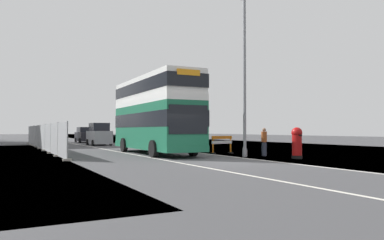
{
  "coord_description": "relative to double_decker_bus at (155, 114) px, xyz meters",
  "views": [
    {
      "loc": [
        -9.51,
        -15.35,
        1.57
      ],
      "look_at": [
        1.23,
        5.36,
        2.2
      ],
      "focal_mm": 34.99,
      "sensor_mm": 36.0,
      "label": 1
    }
  ],
  "objects": [
    {
      "name": "car_oncoming_near",
      "position": [
        0.01,
        15.52,
        -1.61
      ],
      "size": [
        2.0,
        4.21,
        2.3
      ],
      "color": "gray",
      "rests_on": "ground"
    },
    {
      "name": "red_pillar_postbox",
      "position": [
        5.3,
        -7.72,
        -1.73
      ],
      "size": [
        0.59,
        0.59,
        1.72
      ],
      "color": "black",
      "rests_on": "ground"
    },
    {
      "name": "double_decker_bus",
      "position": [
        0.0,
        0.0,
        0.0
      ],
      "size": [
        2.97,
        10.56,
        5.03
      ],
      "color": "#196042",
      "rests_on": "ground"
    },
    {
      "name": "roadworks_barrier",
      "position": [
        3.99,
        -2.04,
        -1.93
      ],
      "size": [
        1.63,
        0.55,
        1.18
      ],
      "color": "orange",
      "rests_on": "ground"
    },
    {
      "name": "construction_site_fence",
      "position": [
        -6.13,
        10.16,
        -1.7
      ],
      "size": [
        0.44,
        27.4,
        2.03
      ],
      "color": "#A8AAAD",
      "rests_on": "ground"
    },
    {
      "name": "lamppost_foreground",
      "position": [
        3.66,
        -5.12,
        1.9
      ],
      "size": [
        0.29,
        0.7,
        9.64
      ],
      "color": "gray",
      "rests_on": "ground"
    },
    {
      "name": "ground",
      "position": [
        0.85,
        -7.81,
        -2.72
      ],
      "size": [
        140.0,
        280.0,
        0.1
      ],
      "color": "#424244"
    },
    {
      "name": "pedestrian_at_kerb",
      "position": [
        5.1,
        -5.12,
        -1.82
      ],
      "size": [
        0.34,
        0.34,
        1.7
      ],
      "color": "#2D3342",
      "rests_on": "ground"
    },
    {
      "name": "car_receding_mid",
      "position": [
        0.54,
        25.13,
        -1.75
      ],
      "size": [
        2.03,
        4.48,
        1.94
      ],
      "color": "black",
      "rests_on": "ground"
    },
    {
      "name": "car_receding_far",
      "position": [
        -3.4,
        31.46,
        -1.73
      ],
      "size": [
        1.95,
        4.16,
        2.0
      ],
      "color": "black",
      "rests_on": "ground"
    }
  ]
}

